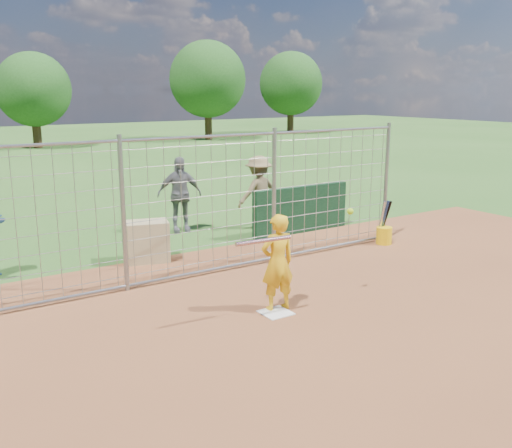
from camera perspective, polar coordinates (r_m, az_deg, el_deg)
ground at (r=8.85m, az=1.23°, el=-8.52°), size 100.00×100.00×0.00m
infield_dirt at (r=6.83m, az=16.22°, el=-15.98°), size 18.00×18.00×0.00m
home_plate at (r=8.69m, az=1.99°, el=-8.86°), size 0.43×0.43×0.02m
dugout_wall at (r=13.41m, az=4.51°, el=1.47°), size 2.60×0.20×1.10m
batter at (r=8.60m, az=2.15°, el=-3.88°), size 0.58×0.41×1.50m
bystander_b at (r=13.51m, az=-7.67°, el=2.95°), size 1.12×0.69×1.78m
bystander_c at (r=13.75m, az=0.26°, el=3.20°), size 1.18×0.73×1.76m
equipment_bin at (r=11.32m, az=-10.78°, el=-1.72°), size 0.92×0.75×0.80m
equipment_in_play at (r=8.19m, az=3.05°, el=-0.89°), size 2.20×0.24×0.28m
bucket_with_bats at (r=12.71m, az=12.67°, el=-0.88°), size 0.34×0.38×0.97m
backstop_fence at (r=10.13m, az=-5.15°, el=1.69°), size 9.08×0.08×2.60m
tree_line at (r=35.75m, az=-21.29°, el=13.09°), size 44.66×6.72×6.48m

